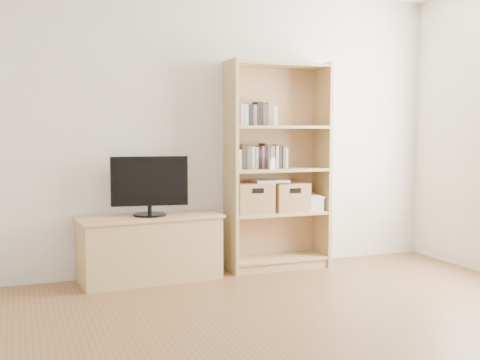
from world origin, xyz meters
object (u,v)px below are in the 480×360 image
basket_left (253,198)px  basket_right (289,197)px  bookshelf (278,166)px  television (149,186)px  laptop (271,181)px  tv_stand (150,250)px  baby_monitor (272,164)px

basket_left → basket_right: bearing=0.9°
bookshelf → basket_right: size_ratio=5.96×
television → laptop: (1.14, 0.03, 0.01)m
bookshelf → laptop: (-0.08, -0.02, -0.14)m
basket_left → laptop: (0.17, -0.01, 0.15)m
laptop → television: bearing=-172.4°
television → basket_left: (0.97, 0.04, -0.15)m
tv_stand → baby_monitor: 1.33m
tv_stand → basket_right: bearing=-2.7°
tv_stand → basket_left: size_ratio=3.47×
bookshelf → laptop: 0.16m
basket_left → basket_right: 0.38m
tv_stand → basket_left: bearing=-2.0°
television → baby_monitor: size_ratio=6.79×
laptop → bookshelf: bearing=18.6°
bookshelf → basket_right: bookshelf is taller
television → basket_left: bearing=11.0°
bookshelf → basket_left: bookshelf is taller
television → laptop: size_ratio=2.10×
tv_stand → basket_left: (0.97, 0.04, 0.41)m
tv_stand → laptop: 1.27m
tv_stand → basket_right: 1.40m
baby_monitor → laptop: size_ratio=0.31×
tv_stand → bookshelf: bearing=-2.3°
tv_stand → laptop: laptop is taller
basket_right → bookshelf: bearing=178.1°
tv_stand → basket_right: size_ratio=3.65×
bookshelf → baby_monitor: bearing=-135.0°
television → basket_left: television is taller
television → baby_monitor: bearing=5.4°
television → basket_right: bearing=10.3°
bookshelf → television: (-1.23, -0.05, -0.14)m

